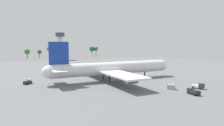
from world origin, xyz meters
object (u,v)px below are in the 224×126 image
cargo_container_fore (171,87)px  safety_cone_nose (164,76)px  pushback_tractor (193,91)px  control_tower (60,43)px  cargo_airplane (111,68)px  safety_cone_tail (49,84)px  cargo_loader (103,69)px  fuel_truck (199,86)px  catering_truck (28,82)px

cargo_container_fore → safety_cone_nose: size_ratio=4.77×
pushback_tractor → control_tower: bearing=92.1°
cargo_airplane → safety_cone_tail: (-31.45, 1.76, -5.76)m
pushback_tractor → cargo_loader: 74.69m
safety_cone_tail → control_tower: control_tower is taller
cargo_container_fore → safety_cone_nose: (19.47, 26.92, -0.61)m
cargo_airplane → cargo_container_fore: 33.43m
fuel_truck → control_tower: control_tower is taller
catering_truck → safety_cone_nose: catering_truck is taller
cargo_airplane → fuel_truck: cargo_airplane is taller
cargo_loader → cargo_container_fore: (2.37, -64.03, -0.21)m
pushback_tractor → cargo_container_fore: size_ratio=1.53×
pushback_tractor → control_tower: control_tower is taller
pushback_tractor → safety_cone_tail: pushback_tractor is taller
catering_truck → fuel_truck: fuel_truck is taller
safety_cone_nose → cargo_airplane: bearing=173.6°
fuel_truck → control_tower: 183.08m
cargo_airplane → control_tower: control_tower is taller
pushback_tractor → safety_cone_nose: pushback_tractor is taller
cargo_airplane → fuel_truck: size_ratio=13.07×
pushback_tractor → fuel_truck: size_ratio=0.98×
cargo_loader → safety_cone_tail: (-41.76, -31.77, -0.85)m
fuel_truck → safety_cone_nose: (8.41, 31.37, -0.76)m
safety_cone_tail → cargo_airplane: bearing=-3.2°
pushback_tractor → catering_truck: catering_truck is taller
fuel_truck → control_tower: (-16.66, 181.43, 18.00)m
cargo_loader → safety_cone_tail: size_ratio=7.28×
cargo_airplane → safety_cone_tail: cargo_airplane is taller
pushback_tractor → fuel_truck: bearing=31.9°
cargo_airplane → safety_cone_tail: 32.02m
cargo_airplane → fuel_truck: (23.74, -34.95, -4.97)m
catering_truck → safety_cone_tail: 10.64m
cargo_loader → control_tower: bearing=91.6°
cargo_airplane → cargo_loader: size_ratio=14.25×
pushback_tractor → fuel_truck: fuel_truck is taller
cargo_loader → control_tower: 114.42m
cargo_airplane → cargo_loader: (10.31, 33.53, -4.91)m
cargo_airplane → catering_truck: cargo_airplane is taller
cargo_container_fore → pushback_tractor: bearing=-83.6°
catering_truck → fuel_truck: size_ratio=0.87×
catering_truck → fuel_truck: bearing=-34.2°
cargo_airplane → catering_truck: (-39.81, 8.30, -5.00)m
cargo_airplane → safety_cone_nose: (32.15, -3.58, -5.73)m
cargo_loader → safety_cone_nose: size_ratio=6.79×
cargo_airplane → cargo_container_fore: size_ratio=20.29×
safety_cone_nose → safety_cone_tail: (-63.60, 5.34, -0.02)m
cargo_airplane → cargo_container_fore: cargo_airplane is taller
pushback_tractor → safety_cone_tail: size_ratio=7.80×
pushback_tractor → control_tower: size_ratio=0.17×
cargo_airplane → catering_truck: 40.97m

